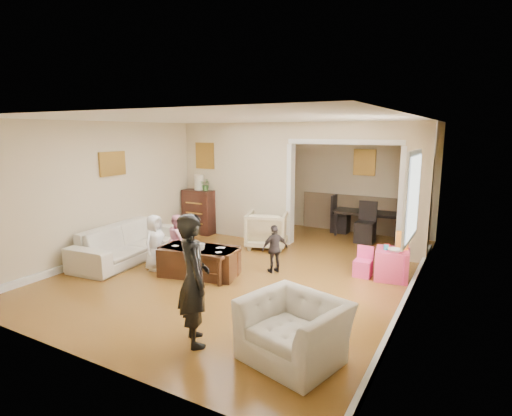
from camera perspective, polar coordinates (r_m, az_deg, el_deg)
The scene contains 27 objects.
floor at distance 7.42m, azimuth -0.76°, elevation -8.25°, with size 7.00×7.00×0.00m, color #9E6929.
partition_left at distance 9.33m, azimuth -2.62°, elevation 3.87°, with size 2.75×0.18×2.60m, color #C7B491.
partition_right at distance 8.03m, azimuth 21.50°, elevation 2.02°, with size 0.55×0.18×2.60m, color #C7B491.
partition_header at distance 8.24m, azimuth 12.39°, elevation 10.57°, with size 2.22×0.18×0.35m, color #C7B491.
window_pane at distance 5.80m, azimuth 21.20°, elevation 1.46°, with size 0.03×0.95×1.10m, color white.
framed_art_partition at distance 9.66m, azimuth -7.17°, elevation 7.31°, with size 0.45×0.03×0.55m, color brown.
framed_art_sofa_wall at distance 8.30m, azimuth -19.52°, elevation 5.89°, with size 0.03×0.55×0.40m, color brown.
framed_art_alcove at distance 9.85m, azimuth 15.00°, elevation 6.22°, with size 0.45×0.03×0.55m, color brown.
sofa at distance 8.12m, azimuth -17.55°, elevation -4.63°, with size 2.27×0.89×0.66m, color beige.
armchair_back at distance 8.53m, azimuth 1.56°, elevation -3.06°, with size 0.81×0.84×0.76m, color #C9B88B.
armchair_front at distance 4.52m, azimuth 5.35°, elevation -16.72°, with size 1.02×0.89×0.66m, color beige.
dresser at distance 9.80m, azimuth -7.91°, elevation -0.49°, with size 0.76×0.43×1.04m, color #34150F.
table_lamp at distance 9.69m, azimuth -8.02°, elevation 3.58°, with size 0.22×0.22×0.36m, color beige.
potted_plant at distance 9.58m, azimuth -7.06°, elevation 3.28°, with size 0.25×0.22×0.28m, color #447233.
coffee_table at distance 7.00m, azimuth -7.94°, elevation -7.44°, with size 1.28×0.64×0.48m, color #3A2012.
coffee_cup at distance 6.82m, azimuth -7.58°, elevation -5.37°, with size 0.11×0.11×0.10m, color silver.
play_table at distance 7.12m, azimuth 18.56°, elevation -7.52°, with size 0.52×0.52×0.50m, color #D63867.
cereal_box at distance 7.08m, azimuth 19.86°, elevation -4.31°, with size 0.20×0.07×0.30m, color gold.
cyan_cup at distance 7.01m, azimuth 17.82°, elevation -5.28°, with size 0.08×0.08×0.08m, color #2AAFD5.
toy_block at distance 7.17m, azimuth 17.93°, elevation -5.04°, with size 0.08×0.06×0.05m, color red.
play_bowl at distance 6.92m, azimuth 18.92°, elevation -5.66°, with size 0.22×0.22×0.05m, color white.
dining_table at distance 9.84m, azimuth 16.00°, elevation -2.09°, with size 1.70×0.95×0.60m, color black.
adult_person at distance 4.70m, azimuth -8.74°, elevation -9.93°, with size 0.56×0.37×1.53m, color black.
child_kneel_a at distance 7.35m, azimuth -14.03°, elevation -4.72°, with size 0.48×0.31×0.99m, color white.
child_kneel_b at distance 7.59m, azimuth -10.87°, elevation -4.35°, with size 0.45×0.35×0.93m, color pink.
child_toddler at distance 7.03m, azimuth 2.64°, elevation -5.74°, with size 0.49×0.20×0.84m, color black.
craft_papers at distance 6.92m, azimuth -7.81°, elevation -5.55°, with size 0.98×0.52×0.00m.
Camera 1 is at (3.49, -6.09, 2.41)m, focal length 28.47 mm.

